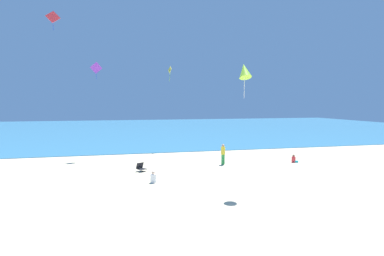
% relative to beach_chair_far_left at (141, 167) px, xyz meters
% --- Properties ---
extents(ground_plane, '(120.00, 120.00, 0.00)m').
position_rel_beach_chair_far_left_xyz_m(ground_plane, '(3.03, -1.72, -0.29)').
color(ground_plane, beige).
extents(ocean_water, '(120.00, 60.00, 0.05)m').
position_rel_beach_chair_far_left_xyz_m(ocean_water, '(3.03, 37.86, -0.26)').
color(ocean_water, teal).
rests_on(ocean_water, ground_plane).
extents(beach_chair_far_left, '(0.80, 0.82, 0.63)m').
position_rel_beach_chair_far_left_xyz_m(beach_chair_far_left, '(0.00, 0.00, 0.00)').
color(beach_chair_far_left, black).
rests_on(beach_chair_far_left, ground_plane).
extents(person_0, '(0.38, 0.62, 0.74)m').
position_rel_beach_chair_far_left_xyz_m(person_0, '(0.50, -3.45, -0.02)').
color(person_0, white).
rests_on(person_0, ground_plane).
extents(person_2, '(0.45, 0.45, 1.67)m').
position_rel_beach_chair_far_left_xyz_m(person_2, '(6.64, 0.98, 0.67)').
color(person_2, green).
rests_on(person_2, ground_plane).
extents(person_4, '(0.60, 0.44, 0.67)m').
position_rel_beach_chair_far_left_xyz_m(person_4, '(12.72, 0.45, -0.04)').
color(person_4, red).
rests_on(person_4, ground_plane).
extents(kite_red, '(0.81, 0.36, 1.14)m').
position_rel_beach_chair_far_left_xyz_m(kite_red, '(-5.15, -2.68, 9.66)').
color(kite_red, red).
extents(kite_yellow, '(0.21, 0.71, 1.58)m').
position_rel_beach_chair_far_left_xyz_m(kite_yellow, '(3.91, 10.41, 8.13)').
color(kite_yellow, yellow).
extents(kite_purple, '(1.07, 0.34, 1.57)m').
position_rel_beach_chair_far_left_xyz_m(kite_purple, '(-3.37, 7.05, 7.81)').
color(kite_purple, purple).
extents(kite_lime, '(0.74, 0.98, 2.05)m').
position_rel_beach_chair_far_left_xyz_m(kite_lime, '(5.38, -6.15, 6.49)').
color(kite_lime, '#99DB33').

